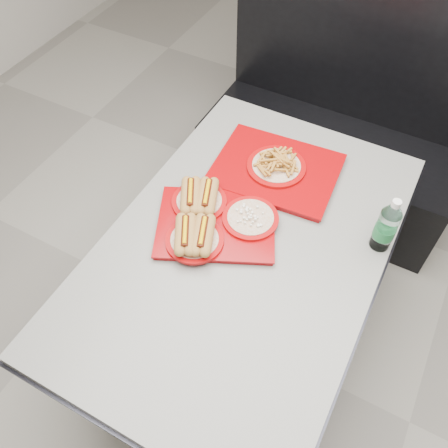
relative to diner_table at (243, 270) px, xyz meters
The scene contains 6 objects.
ground 0.58m from the diner_table, ahead, with size 6.00×6.00×0.00m, color gray.
diner_table is the anchor object (origin of this frame).
booth_bench 1.11m from the diner_table, 90.00° to the left, with size 1.30×0.57×1.35m.
tray_near 0.24m from the diner_table, behind, with size 0.50×0.46×0.09m.
tray_far 0.41m from the diner_table, 97.38° to the left, with size 0.49×0.40×0.09m.
water_bottle 0.53m from the diner_table, 27.94° to the left, with size 0.07×0.07×0.22m.
Camera 1 is at (0.39, -0.87, 2.07)m, focal length 38.00 mm.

